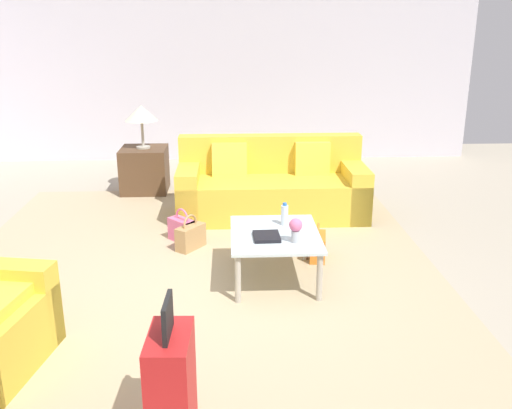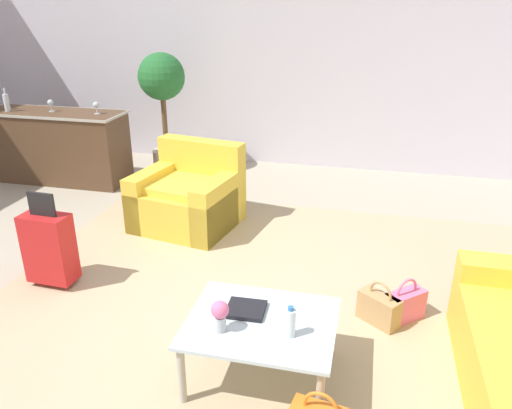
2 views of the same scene
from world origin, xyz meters
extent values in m
plane|color=#A89E89|center=(0.00, 0.00, 0.00)|extent=(12.00, 12.00, 0.00)
cube|color=silver|center=(5.06, 0.00, 1.55)|extent=(0.12, 8.00, 3.10)
cube|color=tan|center=(0.60, 0.20, 0.00)|extent=(5.20, 4.40, 0.01)
cube|color=gold|center=(2.10, -0.60, 0.23)|extent=(0.88, 2.14, 0.45)
cube|color=gold|center=(2.43, -0.60, 0.44)|extent=(0.22, 2.14, 0.89)
cube|color=gold|center=(2.10, -1.55, 0.30)|extent=(0.88, 0.24, 0.60)
cube|color=gold|center=(2.10, 0.35, 0.30)|extent=(0.88, 0.24, 0.60)
cube|color=yellow|center=(2.27, -1.08, 0.63)|extent=(0.14, 0.40, 0.40)
cube|color=yellow|center=(2.27, -0.12, 0.63)|extent=(0.17, 0.40, 0.41)
cube|color=silver|center=(0.40, -0.50, 0.42)|extent=(0.94, 0.75, 0.02)
cylinder|color=#ADA899|center=(-0.02, -0.17, 0.20)|extent=(0.05, 0.05, 0.41)
cylinder|color=#ADA899|center=(0.82, -0.17, 0.20)|extent=(0.05, 0.05, 0.41)
cylinder|color=#ADA899|center=(-0.02, -0.83, 0.20)|extent=(0.05, 0.05, 0.41)
cylinder|color=#ADA899|center=(0.82, -0.83, 0.20)|extent=(0.05, 0.05, 0.41)
cylinder|color=silver|center=(0.60, -0.60, 0.52)|extent=(0.06, 0.06, 0.18)
cylinder|color=#2D6BBC|center=(0.60, -0.60, 0.62)|extent=(0.04, 0.04, 0.02)
cube|color=black|center=(0.28, -0.42, 0.45)|extent=(0.25, 0.23, 0.03)
cylinder|color=#B2B7BC|center=(0.18, -0.65, 0.48)|extent=(0.07, 0.07, 0.10)
sphere|color=#DB6693|center=(0.18, -0.65, 0.58)|extent=(0.11, 0.11, 0.11)
cube|color=#513823|center=(3.20, 1.00, 0.29)|extent=(0.59, 0.59, 0.58)
cylinder|color=#ADA899|center=(3.20, 1.00, 0.59)|extent=(0.18, 0.18, 0.02)
cylinder|color=#ADA899|center=(3.20, 1.00, 0.77)|extent=(0.04, 0.04, 0.33)
cone|color=beige|center=(3.20, 1.00, 1.04)|extent=(0.42, 0.42, 0.19)
cube|color=red|center=(-1.60, 0.20, 0.35)|extent=(0.41, 0.24, 0.60)
cube|color=black|center=(-1.60, 0.20, 0.75)|extent=(0.24, 0.03, 0.20)
cube|color=tan|center=(1.14, 0.28, 0.12)|extent=(0.34, 0.30, 0.24)
torus|color=tan|center=(1.14, 0.28, 0.26)|extent=(0.17, 0.13, 0.20)
cube|color=orange|center=(0.83, -0.94, 0.12)|extent=(0.34, 0.19, 0.24)
torus|color=orange|center=(0.83, -0.94, 0.26)|extent=(0.20, 0.05, 0.20)
cube|color=pink|center=(1.33, 0.37, 0.12)|extent=(0.33, 0.32, 0.24)
torus|color=pink|center=(1.33, 0.37, 0.26)|extent=(0.16, 0.15, 0.20)
camera|label=1|loc=(-4.15, -0.12, 2.16)|focal=40.00mm
camera|label=2|loc=(0.97, -3.04, 2.31)|focal=35.00mm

